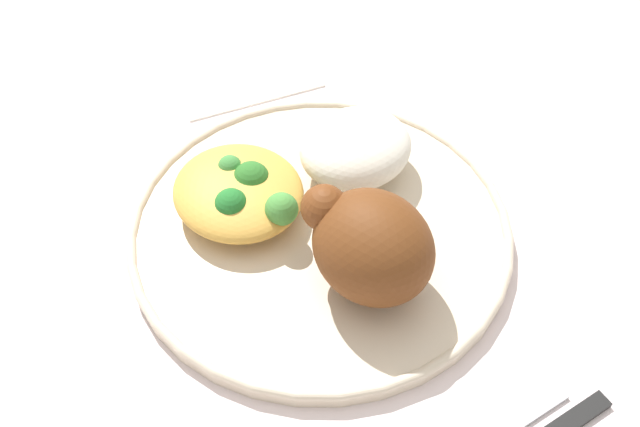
# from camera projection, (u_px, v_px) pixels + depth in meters

# --- Properties ---
(ground_plane) EXTENTS (2.00, 2.00, 0.00)m
(ground_plane) POSITION_uv_depth(u_px,v_px,m) (320.00, 234.00, 0.57)
(ground_plane) COLOR silver
(plate) EXTENTS (0.30, 0.30, 0.01)m
(plate) POSITION_uv_depth(u_px,v_px,m) (320.00, 228.00, 0.56)
(plate) COLOR beige
(plate) RESTS_ON ground_plane
(roasted_chicken) EXTENTS (0.10, 0.08, 0.08)m
(roasted_chicken) POSITION_uv_depth(u_px,v_px,m) (370.00, 244.00, 0.49)
(roasted_chicken) COLOR brown
(roasted_chicken) RESTS_ON plate
(rice_pile) EXTENTS (0.08, 0.09, 0.04)m
(rice_pile) POSITION_uv_depth(u_px,v_px,m) (356.00, 148.00, 0.58)
(rice_pile) COLOR white
(rice_pile) RESTS_ON plate
(mac_cheese_with_broccoli) EXTENTS (0.11, 0.10, 0.04)m
(mac_cheese_with_broccoli) POSITION_uv_depth(u_px,v_px,m) (240.00, 192.00, 0.56)
(mac_cheese_with_broccoli) COLOR gold
(mac_cheese_with_broccoli) RESTS_ON plate
(napkin) EXTENTS (0.13, 0.16, 0.00)m
(napkin) POSITION_uv_depth(u_px,v_px,m) (242.00, 72.00, 0.70)
(napkin) COLOR white
(napkin) RESTS_ON ground_plane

